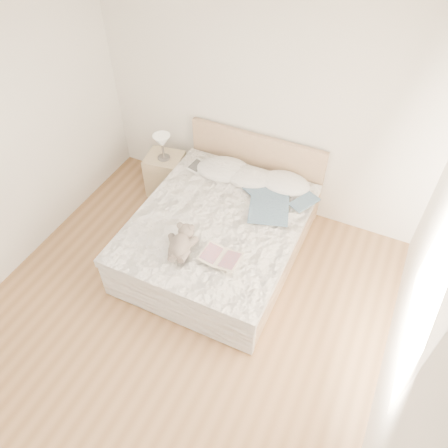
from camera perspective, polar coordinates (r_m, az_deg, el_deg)
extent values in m
cube|color=brown|center=(4.57, -6.99, -13.69)|extent=(4.00, 4.50, 0.00)
cube|color=white|center=(2.65, -12.34, 17.52)|extent=(4.00, 4.50, 0.00)
cube|color=white|center=(5.05, 4.93, 15.14)|extent=(4.00, 0.02, 2.70)
cube|color=white|center=(3.21, 24.04, -13.60)|extent=(0.02, 4.50, 2.70)
cube|color=white|center=(3.31, 25.05, -8.43)|extent=(0.02, 1.30, 1.10)
cube|color=tan|center=(5.07, -0.57, -3.01)|extent=(1.68, 2.08, 0.20)
cube|color=white|center=(4.88, -0.59, -1.08)|extent=(1.60, 2.00, 0.30)
cube|color=white|center=(4.71, -0.87, 0.10)|extent=(1.72, 2.05, 0.10)
cube|color=tan|center=(5.49, 4.14, 7.20)|extent=(1.70, 0.06, 1.00)
cube|color=tan|center=(5.79, -7.61, 6.48)|extent=(0.51, 0.47, 0.56)
cylinder|color=#48433F|center=(5.59, -7.85, 8.59)|extent=(0.15, 0.15, 0.02)
cylinder|color=#403A35|center=(5.52, -7.97, 9.55)|extent=(0.03, 0.03, 0.21)
cone|color=beige|center=(5.44, -8.11, 10.69)|extent=(0.25, 0.25, 0.15)
ellipsoid|color=silver|center=(5.24, -0.05, 7.17)|extent=(0.74, 0.60, 0.19)
ellipsoid|color=silver|center=(5.13, 3.30, 6.11)|extent=(0.63, 0.50, 0.17)
ellipsoid|color=white|center=(5.10, 7.99, 5.32)|extent=(0.58, 0.41, 0.17)
cube|color=white|center=(5.28, -2.77, 7.27)|extent=(0.37, 0.27, 0.03)
cube|color=beige|center=(4.27, -0.45, -4.40)|extent=(0.42, 0.29, 0.03)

